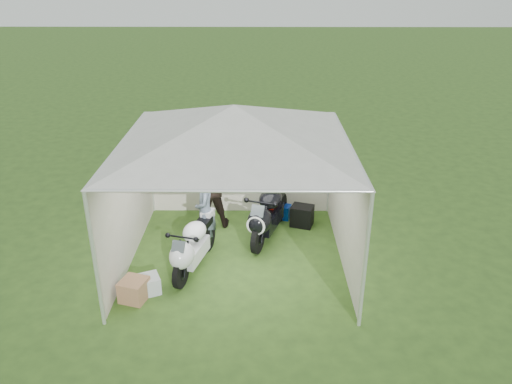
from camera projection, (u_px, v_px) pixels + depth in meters
ground at (237, 257)px, 9.65m from camera, size 80.00×80.00×0.00m
canopy_tent at (235, 128)px, 8.62m from camera, size 5.66×5.66×3.00m
motorcycle_white at (192, 246)px, 9.04m from camera, size 0.74×1.82×0.92m
motorcycle_black at (268, 213)px, 10.10m from camera, size 0.94×2.00×1.02m
paddock_stand at (281, 211)px, 11.09m from camera, size 0.48×0.38×0.31m
person_dark_jacket at (207, 186)px, 10.42m from camera, size 1.08×0.95×1.88m
person_blue_jacket at (205, 210)px, 9.66m from camera, size 0.42×0.61×1.63m
equipment_box at (302, 216)px, 10.73m from camera, size 0.55×0.49×0.46m
crate_0 at (146, 285)px, 8.53m from camera, size 0.56×0.51×0.31m
crate_1 at (134, 290)px, 8.35m from camera, size 0.52×0.52×0.37m
crate_2 at (132, 287)px, 8.54m from camera, size 0.33×0.28×0.23m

